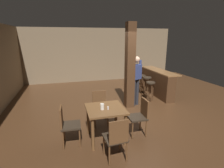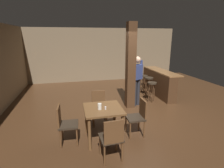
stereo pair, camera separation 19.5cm
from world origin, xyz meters
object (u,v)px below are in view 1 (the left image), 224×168
at_px(dining_table, 106,114).
at_px(bar_counter, 156,82).
at_px(salt_shaker, 108,108).
at_px(chair_north, 100,106).
at_px(chair_south, 116,137).
at_px(bar_stool_far, 141,79).
at_px(bar_stool_near, 150,87).
at_px(chair_east, 140,115).
at_px(bar_stool_mid, 147,82).
at_px(chair_west, 67,123).
at_px(napkin_cup, 102,107).
at_px(standing_person, 136,77).

height_order(dining_table, bar_counter, bar_counter).
bearing_deg(salt_shaker, chair_north, 90.34).
bearing_deg(chair_south, bar_stool_far, 59.70).
relative_size(bar_counter, bar_stool_far, 2.99).
relative_size(bar_counter, bar_stool_near, 3.02).
height_order(chair_south, chair_north, same).
xyz_separation_m(chair_east, chair_south, (-0.83, -0.79, 0.00)).
distance_m(bar_counter, bar_stool_mid, 0.52).
xyz_separation_m(chair_west, chair_east, (1.72, -0.02, 0.00)).
xyz_separation_m(dining_table, chair_north, (0.03, 0.83, -0.12)).
bearing_deg(napkin_cup, bar_counter, 43.94).
bearing_deg(standing_person, salt_shaker, -127.76).
bearing_deg(bar_counter, salt_shaker, -134.42).
bearing_deg(bar_counter, chair_south, -128.33).
relative_size(chair_north, bar_stool_near, 1.20).
bearing_deg(chair_west, bar_counter, 36.55).
height_order(chair_south, standing_person, standing_person).
distance_m(chair_west, bar_counter, 4.57).
bearing_deg(bar_stool_far, chair_south, -120.30).
bearing_deg(chair_east, napkin_cup, -176.71).
distance_m(dining_table, bar_stool_mid, 3.47).
height_order(bar_counter, bar_stool_far, bar_counter).
height_order(salt_shaker, bar_stool_far, salt_shaker).
bearing_deg(bar_counter, standing_person, -144.28).
distance_m(dining_table, chair_west, 0.87).
bearing_deg(napkin_cup, chair_west, 174.74).
relative_size(salt_shaker, bar_counter, 0.03).
bearing_deg(dining_table, bar_stool_far, 53.60).
bearing_deg(chair_north, bar_stool_near, 28.83).
height_order(chair_east, chair_south, same).
bearing_deg(chair_east, chair_west, 179.44).
relative_size(napkin_cup, bar_counter, 0.06).
bearing_deg(dining_table, chair_east, -0.00).
height_order(napkin_cup, standing_person, standing_person).
relative_size(chair_east, chair_north, 1.00).
relative_size(chair_west, bar_counter, 0.40).
relative_size(chair_east, standing_person, 0.52).
bearing_deg(bar_stool_far, chair_north, -134.63).
bearing_deg(bar_stool_far, chair_east, -114.99).
distance_m(chair_north, standing_person, 1.82).
bearing_deg(bar_counter, chair_north, -145.57).
height_order(chair_north, bar_stool_mid, chair_north).
xyz_separation_m(napkin_cup, bar_stool_mid, (2.40, 2.64, -0.26)).
relative_size(bar_counter, bar_stool_mid, 2.83).
distance_m(bar_counter, bar_stool_near, 0.96).
height_order(dining_table, chair_south, chair_south).
distance_m(napkin_cup, bar_stool_mid, 3.58).
relative_size(salt_shaker, standing_person, 0.04).
bearing_deg(standing_person, chair_south, -119.73).
bearing_deg(standing_person, bar_counter, 35.72).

